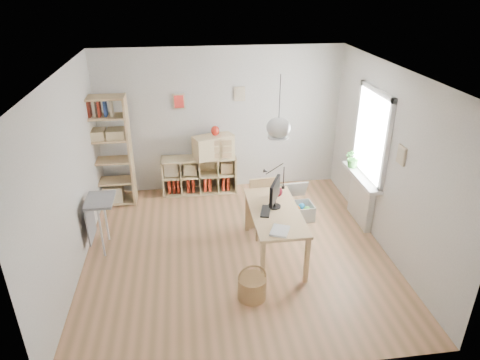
{
  "coord_description": "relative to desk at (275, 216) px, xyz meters",
  "views": [
    {
      "loc": [
        -0.66,
        -5.38,
        3.82
      ],
      "look_at": [
        0.1,
        0.3,
        1.05
      ],
      "focal_mm": 32.0,
      "sensor_mm": 36.0,
      "label": 1
    }
  ],
  "objects": [
    {
      "name": "monitor",
      "position": [
        0.01,
        0.11,
        0.33
      ],
      "size": [
        0.24,
        0.46,
        0.42
      ],
      "rotation": [
        0.0,
        0.0,
        -0.43
      ],
      "color": "black",
      "rests_on": "desk"
    },
    {
      "name": "paper_tray",
      "position": [
        -0.05,
        -0.56,
        0.11
      ],
      "size": [
        0.32,
        0.35,
        0.03
      ],
      "primitive_type": "cube",
      "rotation": [
        0.0,
        0.0,
        -0.42
      ],
      "color": "white",
      "rests_on": "desk"
    },
    {
      "name": "task_lamp",
      "position": [
        0.09,
        0.62,
        0.36
      ],
      "size": [
        0.37,
        0.14,
        0.4
      ],
      "color": "black",
      "rests_on": "desk"
    },
    {
      "name": "wicker_basket",
      "position": [
        -0.47,
        -0.91,
        -0.49
      ],
      "size": [
        0.38,
        0.37,
        0.51
      ],
      "rotation": [
        0.0,
        0.0,
        0.05
      ],
      "color": "olive",
      "rests_on": "ground"
    },
    {
      "name": "radiator",
      "position": [
        1.64,
        0.75,
        -0.26
      ],
      "size": [
        0.1,
        0.8,
        0.8
      ],
      "primitive_type": "cube",
      "color": "white",
      "rests_on": "ground"
    },
    {
      "name": "keyboard",
      "position": [
        -0.14,
        -0.02,
        0.1
      ],
      "size": [
        0.22,
        0.37,
        0.02
      ],
      "primitive_type": "cube",
      "rotation": [
        0.0,
        0.0,
        -0.28
      ],
      "color": "black",
      "rests_on": "desk"
    },
    {
      "name": "windowsill",
      "position": [
        1.59,
        0.75,
        0.17
      ],
      "size": [
        0.22,
        1.2,
        0.06
      ],
      "primitive_type": "cube",
      "color": "white",
      "rests_on": "radiator"
    },
    {
      "name": "tall_bookshelf",
      "position": [
        -2.59,
        1.95,
        0.43
      ],
      "size": [
        0.8,
        0.38,
        2.0
      ],
      "color": "#E2B682",
      "rests_on": "ground"
    },
    {
      "name": "storage_chest",
      "position": [
        0.61,
        1.01,
        -0.47
      ],
      "size": [
        0.57,
        0.63,
        0.56
      ],
      "rotation": [
        0.0,
        0.0,
        0.06
      ],
      "color": "silver",
      "rests_on": "ground"
    },
    {
      "name": "chair",
      "position": [
        -0.03,
        0.63,
        -0.14
      ],
      "size": [
        0.47,
        0.47,
        0.9
      ],
      "rotation": [
        0.0,
        0.0,
        0.08
      ],
      "color": "gray",
      "rests_on": "ground"
    },
    {
      "name": "window_unit",
      "position": [
        1.68,
        0.75,
        0.89
      ],
      "size": [
        0.07,
        1.16,
        1.46
      ],
      "color": "white",
      "rests_on": "ground"
    },
    {
      "name": "desk",
      "position": [
        0.0,
        0.0,
        0.0
      ],
      "size": [
        0.7,
        1.5,
        0.75
      ],
      "color": "#E2B682",
      "rests_on": "ground"
    },
    {
      "name": "potted_plant",
      "position": [
        1.57,
        1.09,
        0.37
      ],
      "size": [
        0.32,
        0.28,
        0.34
      ],
      "primitive_type": "imported",
      "rotation": [
        0.0,
        0.0,
        -0.07
      ],
      "color": "#2E6E29",
      "rests_on": "windowsill"
    },
    {
      "name": "room_shell",
      "position": [
        -0.0,
        0.0,
        1.34
      ],
      "size": [
        4.5,
        4.5,
        4.5
      ],
      "color": "white",
      "rests_on": "ground"
    },
    {
      "name": "ground",
      "position": [
        -0.55,
        0.15,
        -0.66
      ],
      "size": [
        4.5,
        4.5,
        0.0
      ],
      "primitive_type": "plane",
      "color": "tan",
      "rests_on": "ground"
    },
    {
      "name": "drawer_chest",
      "position": [
        -0.72,
        2.19,
        0.27
      ],
      "size": [
        0.8,
        0.57,
        0.42
      ],
      "primitive_type": "cube",
      "rotation": [
        0.0,
        0.0,
        0.36
      ],
      "color": "beige",
      "rests_on": "cube_shelf"
    },
    {
      "name": "cube_shelf",
      "position": [
        -1.02,
        2.23,
        -0.36
      ],
      "size": [
        1.4,
        0.38,
        0.72
      ],
      "color": "beige",
      "rests_on": "ground"
    },
    {
      "name": "red_vase",
      "position": [
        -0.67,
        2.19,
        0.57
      ],
      "size": [
        0.15,
        0.15,
        0.19
      ],
      "primitive_type": "ellipsoid",
      "color": "maroon",
      "rests_on": "drawer_chest"
    },
    {
      "name": "yarn_ball",
      "position": [
        0.12,
        0.42,
        0.17
      ],
      "size": [
        0.16,
        0.16,
        0.16
      ],
      "primitive_type": "sphere",
      "color": "#44090B",
      "rests_on": "desk"
    },
    {
      "name": "side_table",
      "position": [
        -2.59,
        0.5,
        0.01
      ],
      "size": [
        0.4,
        0.55,
        0.85
      ],
      "color": "gray",
      "rests_on": "ground"
    }
  ]
}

